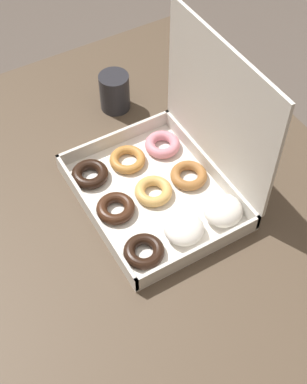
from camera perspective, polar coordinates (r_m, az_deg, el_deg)
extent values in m
plane|color=#564C44|center=(1.91, 0.28, -15.85)|extent=(8.00, 8.00, 0.00)
cube|color=#4C3D2D|center=(1.24, 0.42, -2.13)|extent=(1.27, 0.94, 0.03)
cylinder|color=#4C3D2D|center=(2.01, 2.19, 7.90)|extent=(0.06, 0.06, 0.75)
cube|color=silver|center=(1.24, 0.00, -0.48)|extent=(0.39, 0.31, 0.01)
cube|color=beige|center=(1.18, -6.37, -2.72)|extent=(0.39, 0.01, 0.04)
cube|color=beige|center=(1.28, 5.89, 2.85)|extent=(0.39, 0.01, 0.04)
cube|color=beige|center=(1.34, -4.16, 5.72)|extent=(0.01, 0.31, 0.04)
cube|color=beige|center=(1.13, 4.92, -6.38)|extent=(0.01, 0.31, 0.04)
cube|color=beige|center=(1.15, 6.96, 8.96)|extent=(0.39, 0.01, 0.32)
torus|color=black|center=(1.27, -6.79, 1.90)|extent=(0.09, 0.09, 0.03)
torus|color=#381E11|center=(1.20, -4.05, -1.74)|extent=(0.09, 0.09, 0.02)
torus|color=black|center=(1.14, -1.03, -6.35)|extent=(0.09, 0.09, 0.03)
torus|color=#B77A38|center=(1.30, -2.78, 3.47)|extent=(0.09, 0.09, 0.02)
torus|color=tan|center=(1.23, 0.00, 0.08)|extent=(0.09, 0.09, 0.02)
ellipsoid|color=white|center=(1.16, 3.25, -3.89)|extent=(0.09, 0.09, 0.05)
torus|color=pink|center=(1.33, 0.96, 5.09)|extent=(0.09, 0.09, 0.03)
torus|color=#9E6633|center=(1.27, 3.78, 1.77)|extent=(0.09, 0.09, 0.02)
ellipsoid|color=white|center=(1.19, 7.41, -1.94)|extent=(0.09, 0.09, 0.05)
cylinder|color=#232328|center=(1.42, -4.17, 10.61)|extent=(0.08, 0.08, 0.10)
cylinder|color=black|center=(1.39, -4.29, 12.09)|extent=(0.06, 0.06, 0.01)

